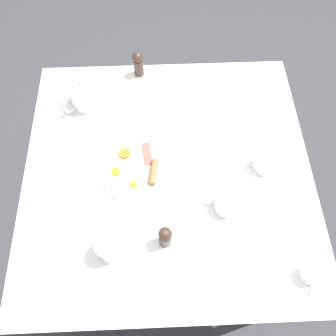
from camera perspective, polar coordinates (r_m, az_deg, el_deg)
name	(u,v)px	position (r m, az deg, el deg)	size (l,w,h in m)	color
ground_plane	(168,227)	(1.91, 0.00, -10.31)	(8.00, 8.00, 0.00)	#333338
table	(168,178)	(1.28, 0.00, -1.76)	(1.05, 1.06, 0.74)	white
breakfast_plate	(136,169)	(1.21, -5.67, -0.16)	(0.28, 0.28, 0.04)	white
teapot_near	(85,94)	(1.38, -14.27, 12.46)	(0.16, 0.17, 0.13)	white
teacup_with_saucer_left	(265,164)	(1.25, 16.49, 0.73)	(0.15, 0.15, 0.06)	white
teacup_with_saucer_right	(226,205)	(1.15, 10.13, -6.39)	(0.15, 0.15, 0.06)	white
water_glass_tall	(109,248)	(1.08, -10.25, -13.53)	(0.08, 0.08, 0.11)	white
creamer_jug	(312,275)	(1.16, 23.84, -16.62)	(0.09, 0.06, 0.06)	white
pepper_grinder	(138,63)	(1.44, -5.20, 17.67)	(0.04, 0.04, 0.12)	#38281E
salt_grinder	(165,237)	(1.06, -0.49, -11.91)	(0.04, 0.04, 0.12)	#38281E
napkin_folded	(237,107)	(1.39, 11.92, 10.37)	(0.13, 0.17, 0.01)	white
fork_by_plate	(63,165)	(1.28, -17.88, 0.43)	(0.02, 0.18, 0.00)	silver
knife_by_plate	(280,215)	(1.21, 18.91, -7.79)	(0.19, 0.09, 0.00)	silver
spoon_for_tea	(55,229)	(1.20, -19.09, -9.97)	(0.15, 0.04, 0.00)	silver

